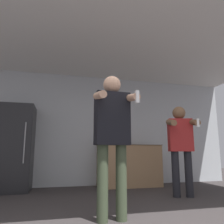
{
  "coord_description": "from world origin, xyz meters",
  "views": [
    {
      "loc": [
        -0.76,
        -1.8,
        0.76
      ],
      "look_at": [
        -0.14,
        0.7,
        1.22
      ],
      "focal_mm": 35.0,
      "sensor_mm": 36.0,
      "label": 1
    }
  ],
  "objects_px": {
    "bottle_short_whiskey": "(126,140)",
    "person_man_side": "(181,142)",
    "bottle_clear_vodka": "(110,139)",
    "refrigerator": "(16,147)",
    "person_woman_foreground": "(112,132)",
    "bottle_dark_rum": "(103,139)"
  },
  "relations": [
    {
      "from": "bottle_clear_vodka",
      "to": "bottle_short_whiskey",
      "type": "xyz_separation_m",
      "value": [
        0.37,
        0.0,
        -0.03
      ]
    },
    {
      "from": "bottle_short_whiskey",
      "to": "person_man_side",
      "type": "xyz_separation_m",
      "value": [
        0.57,
        -1.38,
        -0.08
      ]
    },
    {
      "from": "person_man_side",
      "to": "person_woman_foreground",
      "type": "bearing_deg",
      "value": -147.1
    },
    {
      "from": "refrigerator",
      "to": "bottle_short_whiskey",
      "type": "distance_m",
      "value": 2.33
    },
    {
      "from": "bottle_clear_vodka",
      "to": "bottle_short_whiskey",
      "type": "height_order",
      "value": "bottle_clear_vodka"
    },
    {
      "from": "bottle_short_whiskey",
      "to": "person_man_side",
      "type": "height_order",
      "value": "person_man_side"
    },
    {
      "from": "refrigerator",
      "to": "person_woman_foreground",
      "type": "bearing_deg",
      "value": -57.67
    },
    {
      "from": "bottle_short_whiskey",
      "to": "person_man_side",
      "type": "distance_m",
      "value": 1.49
    },
    {
      "from": "bottle_clear_vodka",
      "to": "person_man_side",
      "type": "relative_size",
      "value": 0.23
    },
    {
      "from": "bottle_short_whiskey",
      "to": "person_woman_foreground",
      "type": "relative_size",
      "value": 0.17
    },
    {
      "from": "bottle_dark_rum",
      "to": "person_man_side",
      "type": "relative_size",
      "value": 0.21
    },
    {
      "from": "bottle_short_whiskey",
      "to": "bottle_dark_rum",
      "type": "bearing_deg",
      "value": 180.0
    },
    {
      "from": "refrigerator",
      "to": "person_man_side",
      "type": "bearing_deg",
      "value": -23.71
    },
    {
      "from": "refrigerator",
      "to": "person_woman_foreground",
      "type": "xyz_separation_m",
      "value": [
        1.41,
        -2.23,
        0.15
      ]
    },
    {
      "from": "bottle_clear_vodka",
      "to": "bottle_short_whiskey",
      "type": "bearing_deg",
      "value": 0.0
    },
    {
      "from": "bottle_dark_rum",
      "to": "person_man_side",
      "type": "bearing_deg",
      "value": -51.27
    },
    {
      "from": "person_woman_foreground",
      "to": "refrigerator",
      "type": "bearing_deg",
      "value": 122.33
    },
    {
      "from": "bottle_short_whiskey",
      "to": "person_man_side",
      "type": "bearing_deg",
      "value": -67.63
    },
    {
      "from": "refrigerator",
      "to": "bottle_clear_vodka",
      "type": "height_order",
      "value": "refrigerator"
    },
    {
      "from": "bottle_dark_rum",
      "to": "bottle_short_whiskey",
      "type": "xyz_separation_m",
      "value": [
        0.54,
        -0.0,
        -0.02
      ]
    },
    {
      "from": "person_woman_foreground",
      "to": "person_man_side",
      "type": "xyz_separation_m",
      "value": [
        1.48,
        0.96,
        -0.06
      ]
    },
    {
      "from": "refrigerator",
      "to": "bottle_short_whiskey",
      "type": "relative_size",
      "value": 5.87
    }
  ]
}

